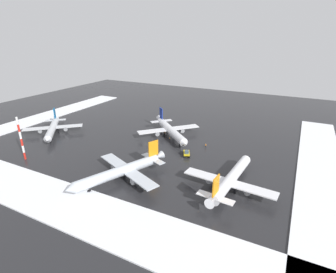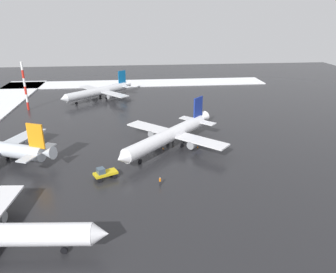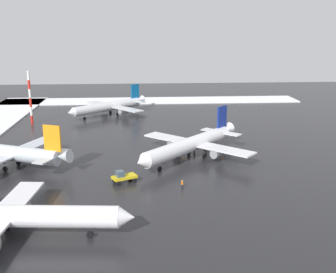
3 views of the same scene
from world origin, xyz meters
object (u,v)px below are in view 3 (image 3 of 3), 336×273
object	(u,v)px
airplane_far_rear	(14,216)
traffic_cone_mid_line	(184,158)
airplane_parked_starboard	(3,152)
pushback_tug	(123,177)
antenna_mast	(30,98)
traffic_cone_near_nose	(222,158)
airplane_parked_portside	(191,144)
ground_crew_beside_wing	(206,149)
ground_crew_near_tug	(194,150)
airplane_distant_tail	(109,106)
ground_crew_by_nose_gear	(182,184)

from	to	relation	value
airplane_far_rear	traffic_cone_mid_line	size ratio (longest dim) A/B	59.72
airplane_parked_starboard	pushback_tug	bearing A→B (deg)	179.75
airplane_far_rear	antenna_mast	size ratio (longest dim) A/B	2.05
traffic_cone_near_nose	airplane_parked_portside	bearing A→B (deg)	-94.01
airplane_parked_portside	airplane_far_rear	world-z (taller)	airplane_parked_portside
antenna_mast	traffic_cone_near_nose	xyz separation A→B (m)	(37.78, 50.64, -7.74)
airplane_far_rear	ground_crew_beside_wing	bearing A→B (deg)	54.23
airplane_far_rear	traffic_cone_near_nose	bearing A→B (deg)	48.50
ground_crew_near_tug	antenna_mast	size ratio (longest dim) A/B	0.11
antenna_mast	traffic_cone_near_nose	distance (m)	63.66
ground_crew_near_tug	antenna_mast	world-z (taller)	antenna_mast
ground_crew_beside_wing	airplane_far_rear	bearing A→B (deg)	117.67
pushback_tug	airplane_parked_starboard	bearing A→B (deg)	-49.40
airplane_parked_portside	ground_crew_near_tug	size ratio (longest dim) A/B	15.99
antenna_mast	pushback_tug	bearing A→B (deg)	29.63
airplane_far_rear	pushback_tug	bearing A→B (deg)	59.75
airplane_far_rear	pushback_tug	world-z (taller)	airplane_far_rear
pushback_tug	traffic_cone_near_nose	xyz separation A→B (m)	(-13.64, 21.40, -1.01)
airplane_distant_tail	ground_crew_beside_wing	distance (m)	51.74
airplane_distant_tail	antenna_mast	size ratio (longest dim) A/B	1.57
airplane_parked_portside	airplane_distant_tail	distance (m)	53.31
airplane_parked_starboard	traffic_cone_mid_line	xyz separation A→B (m)	(-2.59, 38.31, -3.03)
airplane_parked_starboard	ground_crew_near_tug	bearing A→B (deg)	-147.80
traffic_cone_near_nose	airplane_far_rear	bearing A→B (deg)	-46.51
airplane_parked_portside	pushback_tug	size ratio (longest dim) A/B	5.36
ground_crew_by_nose_gear	antenna_mast	bearing A→B (deg)	88.17
airplane_parked_starboard	traffic_cone_near_nose	bearing A→B (deg)	-153.60
pushback_tug	traffic_cone_mid_line	distance (m)	18.77
ground_crew_by_nose_gear	ground_crew_near_tug	bearing A→B (deg)	39.02
airplane_parked_portside	airplane_distant_tail	size ratio (longest dim) A/B	1.09
ground_crew_by_nose_gear	airplane_distant_tail	bearing A→B (deg)	66.94
airplane_parked_starboard	ground_crew_by_nose_gear	distance (m)	39.10
airplane_parked_starboard	antenna_mast	world-z (taller)	antenna_mast
ground_crew_by_nose_gear	traffic_cone_near_nose	distance (m)	20.35
traffic_cone_mid_line	traffic_cone_near_nose	bearing A→B (deg)	90.60
pushback_tug	traffic_cone_mid_line	bearing A→B (deg)	-159.75
ground_crew_by_nose_gear	antenna_mast	size ratio (longest dim) A/B	0.11
airplane_parked_portside	ground_crew_near_tug	distance (m)	4.33
airplane_parked_portside	traffic_cone_mid_line	bearing A→B (deg)	-27.92
ground_crew_beside_wing	traffic_cone_near_nose	world-z (taller)	ground_crew_beside_wing
ground_crew_beside_wing	antenna_mast	size ratio (longest dim) A/B	0.11
traffic_cone_mid_line	airplane_distant_tail	bearing A→B (deg)	-158.25
pushback_tug	antenna_mast	bearing A→B (deg)	-86.40
ground_crew_by_nose_gear	airplane_parked_portside	bearing A→B (deg)	40.21
ground_crew_by_nose_gear	antenna_mast	xyz separation A→B (m)	(-55.14, -40.04, 7.05)
ground_crew_beside_wing	traffic_cone_near_nose	size ratio (longest dim) A/B	3.11
airplane_parked_portside	traffic_cone_mid_line	xyz separation A→B (m)	(0.57, -1.63, -3.08)
airplane_far_rear	ground_crew_beside_wing	distance (m)	50.46
ground_crew_near_tug	ground_crew_by_nose_gear	bearing A→B (deg)	151.23
airplane_far_rear	ground_crew_near_tug	size ratio (longest dim) A/B	19.21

